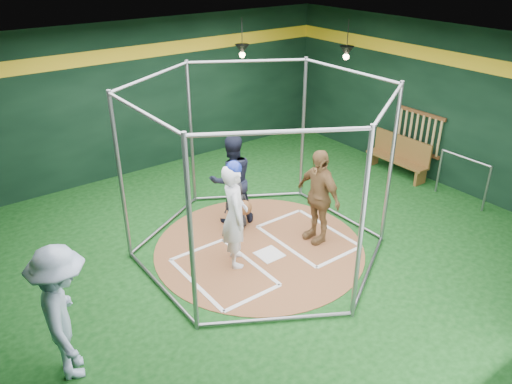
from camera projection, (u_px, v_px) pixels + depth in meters
room_shell at (259, 159)px, 8.31m from camera, size 10.10×9.10×3.53m
clay_disc at (259, 247)px, 9.09m from camera, size 3.80×3.80×0.01m
home_plate at (269, 254)px, 8.87m from camera, size 0.43×0.43×0.01m
batter_box_left at (223, 272)px, 8.40m from camera, size 1.17×1.77×0.01m
batter_box_right at (307, 236)px, 9.41m from camera, size 1.17×1.77×0.01m
batting_cage at (260, 173)px, 8.42m from camera, size 4.05×4.67×3.00m
bat_rack at (419, 132)px, 11.53m from camera, size 0.07×1.25×0.98m
pendant_lamp_near at (242, 50)px, 11.61m from camera, size 0.34×0.34×0.90m
pendant_lamp_far at (346, 51)px, 11.42m from camera, size 0.34×0.34×0.90m
batter_figure at (235, 214)px, 8.26m from camera, size 0.68×0.79×1.90m
visitor_leopard at (318, 196)px, 8.96m from camera, size 0.46×1.05×1.78m
catcher_figure at (238, 205)px, 9.49m from camera, size 0.55×0.61×0.97m
umpire at (232, 180)px, 9.56m from camera, size 1.04×0.91×1.79m
bystander_blue at (64, 314)px, 6.09m from camera, size 0.96×1.34×1.87m
dugout_bench at (399, 155)px, 11.80m from camera, size 0.37×1.59×0.93m
steel_railing at (464, 172)px, 10.44m from camera, size 0.05×1.17×1.01m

